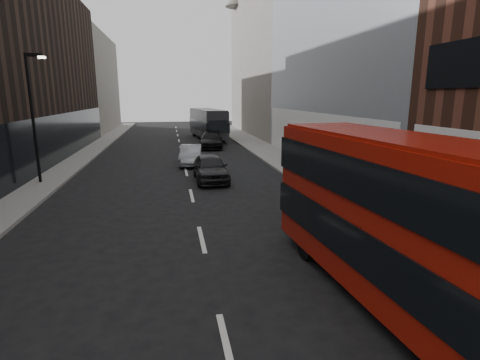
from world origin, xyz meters
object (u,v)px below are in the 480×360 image
red_bus (410,219)px  car_a (210,167)px  street_lamp (33,110)px  grey_bus (208,123)px  car_c (211,140)px  car_b (191,155)px

red_bus → car_a: (-2.93, 14.57, -1.46)m
street_lamp → car_a: (9.54, -0.74, -3.39)m
street_lamp → red_bus: size_ratio=0.69×
grey_bus → street_lamp: bearing=-124.9°
red_bus → car_a: size_ratio=2.19×
grey_bus → car_c: 7.86m
street_lamp → car_b: street_lamp is taller
street_lamp → car_a: size_ratio=1.51×
red_bus → grey_bus: 36.53m
grey_bus → car_b: 16.66m
car_b → car_c: (2.41, 8.59, 0.05)m
red_bus → car_b: size_ratio=2.36×
grey_bus → car_a: grey_bus is taller
grey_bus → car_c: (-0.47, -7.77, -1.07)m
street_lamp → car_c: 17.78m
car_a → car_c: bearing=83.2°
street_lamp → car_c: bearing=50.3°
car_a → car_b: bearing=98.0°
red_bus → grey_bus: size_ratio=0.95×
street_lamp → grey_bus: size_ratio=0.65×
street_lamp → car_c: (11.13, 13.43, -3.43)m
red_bus → car_a: bearing=97.2°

